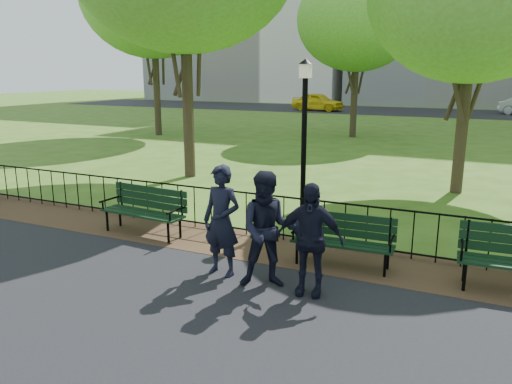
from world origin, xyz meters
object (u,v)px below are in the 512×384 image
at_px(person_right, 310,239).
at_px(park_bench_main, 324,231).
at_px(park_bench_left_a, 146,205).
at_px(lamppost, 304,134).
at_px(taxi, 318,102).
at_px(tree_far_c, 358,19).
at_px(person_mid, 268,230).
at_px(person_left, 222,221).

bearing_deg(person_right, park_bench_main, 89.95).
height_order(park_bench_left_a, lamppost, lamppost).
bearing_deg(lamppost, person_right, -69.05).
distance_m(lamppost, taxi, 30.66).
distance_m(tree_far_c, person_mid, 18.78).
relative_size(park_bench_main, taxi, 0.40).
relative_size(park_bench_main, lamppost, 0.49).
bearing_deg(park_bench_main, person_mid, -115.67).
xyz_separation_m(person_left, person_right, (1.50, -0.10, -0.05)).
relative_size(park_bench_main, person_mid, 0.96).
height_order(lamppost, taxi, lamppost).
height_order(person_left, taxi, person_left).
height_order(park_bench_left_a, taxi, taxi).
bearing_deg(person_right, person_mid, 174.28).
relative_size(park_bench_left_a, taxi, 0.44).
distance_m(park_bench_left_a, tree_far_c, 17.34).
bearing_deg(tree_far_c, lamppost, -80.22).
height_order(lamppost, person_right, lamppost).
xyz_separation_m(person_mid, taxi, (-9.83, 32.85, -0.17)).
bearing_deg(lamppost, park_bench_left_a, -137.59).
height_order(park_bench_main, tree_far_c, tree_far_c).
bearing_deg(person_right, taxi, 100.94).
distance_m(park_bench_main, tree_far_c, 17.82).
bearing_deg(park_bench_main, taxi, 105.49).
bearing_deg(tree_far_c, taxi, 113.97).
distance_m(tree_far_c, person_left, 18.54).
bearing_deg(taxi, tree_far_c, -147.84).
bearing_deg(park_bench_main, tree_far_c, 99.89).
bearing_deg(tree_far_c, person_right, -77.89).
height_order(person_mid, taxi, person_mid).
height_order(park_bench_main, person_right, person_right).
height_order(person_right, taxi, person_right).
xyz_separation_m(person_right, taxi, (-10.48, 32.84, -0.12)).
distance_m(park_bench_main, lamppost, 2.98).
xyz_separation_m(park_bench_main, person_right, (0.14, -1.19, 0.24)).
bearing_deg(person_left, lamppost, 93.29).
bearing_deg(park_bench_left_a, person_left, -22.19).
bearing_deg(person_mid, taxi, 83.26).
xyz_separation_m(person_mid, person_right, (0.65, 0.01, -0.05)).
distance_m(person_left, person_right, 1.50).
xyz_separation_m(person_left, taxi, (-8.99, 32.73, -0.17)).
height_order(person_left, person_mid, person_left).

